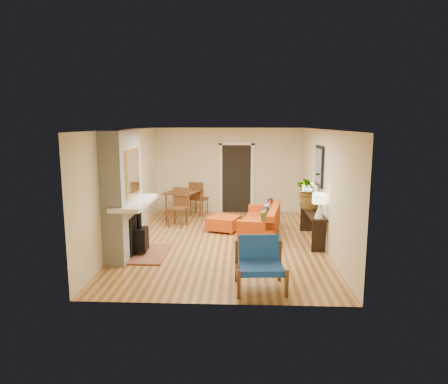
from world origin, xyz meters
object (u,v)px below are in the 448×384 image
Objects in this scene: lamp_near at (319,203)px; lamp_far at (308,191)px; ottoman at (224,222)px; blue_chair at (260,260)px; houseplant at (311,190)px; dining_table at (186,197)px; console_table at (312,217)px; sofa at (263,221)px.

lamp_far is (0.00, 1.45, 0.00)m from lamp_near.
blue_chair is (0.77, -3.53, 0.24)m from ottoman.
houseplant reaches higher than ottoman.
dining_table is 2.18× the size of houseplant.
console_table is at bearing -20.62° from ottoman.
blue_chair is 3.05m from console_table.
lamp_near is (3.23, -2.63, 0.39)m from dining_table.
dining_table is 3.62× the size of lamp_far.
houseplant is (3.22, -1.66, 0.50)m from dining_table.
dining_table is 3.65m from houseplant.
blue_chair reaches higher than console_table.
sofa is at bearing 169.29° from houseplant.
houseplant reaches higher than lamp_far.
lamp_far is at bearing -2.14° from ottoman.
houseplant reaches higher than blue_chair.
blue_chair is at bearing -94.09° from sofa.
dining_table is (-1.11, 1.10, 0.46)m from ottoman.
console_table is at bearing -21.98° from sofa.
console_table is at bearing -90.00° from lamp_far.
houseplant reaches higher than sofa.
houseplant is (1.11, -0.21, 0.83)m from sofa.
dining_table is at bearing 140.79° from lamp_near.
dining_table reaches higher than blue_chair.
blue_chair reaches higher than ottoman.
blue_chair is 3.76m from lamp_far.
houseplant is at bearing -27.22° from dining_table.
lamp_near is 1.00× the size of lamp_far.
dining_table reaches higher than sofa.
blue_chair is at bearing -111.27° from lamp_far.
ottoman is at bearing 102.33° from blue_chair.
console_table is at bearing -30.44° from dining_table.
sofa is at bearing 85.91° from blue_chair.
blue_chair is 1.60× the size of lamp_far.
lamp_near reaches higher than dining_table.
sofa is 1.07m from ottoman.
lamp_near is 0.98m from houseplant.
lamp_far is at bearing -20.07° from dining_table.
lamp_near is at bearing -89.41° from houseplant.
lamp_far is (1.34, 3.45, 0.60)m from blue_chair.
houseplant is (2.11, -0.56, 0.96)m from ottoman.
dining_table is 4.18m from lamp_near.
ottoman is at bearing 144.09° from lamp_near.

